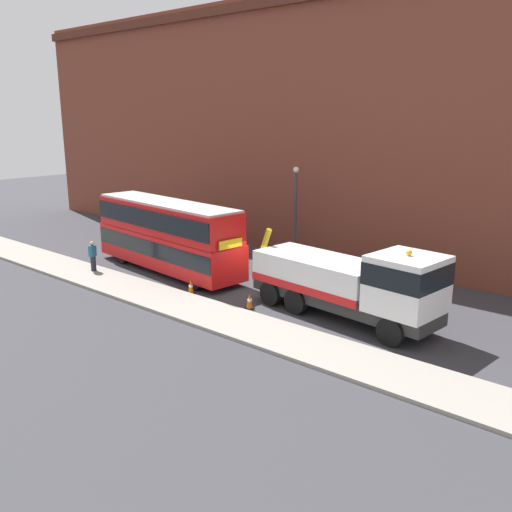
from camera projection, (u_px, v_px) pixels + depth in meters
ground_plane at (257, 291)px, 28.39m from camera, size 120.00×120.00×0.00m
near_kerb at (198, 310)px, 25.28m from camera, size 60.00×2.80×0.15m
building_facade at (346, 127)px, 32.32m from camera, size 60.00×1.50×16.00m
recovery_tow_truck at (351, 282)px, 23.89m from camera, size 10.23×3.52×3.67m
double_decker_bus at (167, 233)px, 31.44m from camera, size 11.20×3.64×4.06m
pedestrian_onlooker at (93, 256)px, 31.29m from camera, size 0.38×0.46×1.71m
traffic_cone_near_bus at (191, 287)px, 27.83m from camera, size 0.36×0.36×0.72m
traffic_cone_midway at (250, 301)px, 25.70m from camera, size 0.36×0.36×0.72m
street_lamp at (295, 206)px, 33.08m from camera, size 0.36×0.36×5.83m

